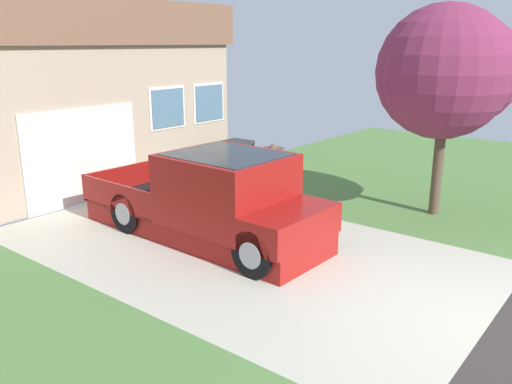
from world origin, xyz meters
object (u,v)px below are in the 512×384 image
at_px(person_with_hat, 273,179).
at_px(house_with_garage, 43,91).
at_px(pickup_truck, 219,202).
at_px(front_yard_tree, 452,73).
at_px(handbag, 277,223).
at_px(wheeled_trash_bin, 238,160).

height_order(person_with_hat, house_with_garage, house_with_garage).
relative_size(pickup_truck, front_yard_tree, 1.18).
xyz_separation_m(pickup_truck, handbag, (1.16, -0.52, -0.62)).
bearing_deg(handbag, house_with_garage, 91.83).
distance_m(pickup_truck, front_yard_tree, 5.41).
distance_m(person_with_hat, wheeled_trash_bin, 3.58).
xyz_separation_m(house_with_garage, wheeled_trash_bin, (2.66, -4.73, -1.76)).
xyz_separation_m(pickup_truck, wheeled_trash_bin, (3.56, 2.55, -0.16)).
bearing_deg(pickup_truck, person_with_hat, 170.85).
bearing_deg(person_with_hat, wheeled_trash_bin, -142.17).
distance_m(front_yard_tree, wheeled_trash_bin, 5.86).
xyz_separation_m(person_with_hat, handbag, (-0.20, -0.26, -0.82)).
xyz_separation_m(person_with_hat, front_yard_tree, (2.70, -2.51, 2.07)).
bearing_deg(person_with_hat, pickup_truck, -24.50).
relative_size(handbag, front_yard_tree, 0.11).
bearing_deg(front_yard_tree, pickup_truck, 145.73).
height_order(front_yard_tree, wheeled_trash_bin, front_yard_tree).
height_order(pickup_truck, house_with_garage, house_with_garage).
height_order(person_with_hat, front_yard_tree, front_yard_tree).
distance_m(person_with_hat, front_yard_tree, 4.23).
bearing_deg(person_with_hat, house_with_garage, -100.51).
xyz_separation_m(person_with_hat, wheeled_trash_bin, (2.21, 2.80, -0.36)).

